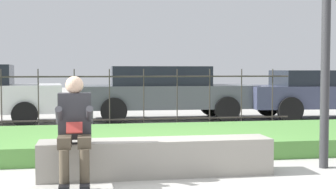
% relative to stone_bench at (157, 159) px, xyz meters
% --- Properties ---
extents(ground_plane, '(60.00, 60.00, 0.00)m').
position_rel_stone_bench_xyz_m(ground_plane, '(-0.02, 0.00, -0.20)').
color(ground_plane, '#B2AFA8').
extents(stone_bench, '(2.91, 0.51, 0.46)m').
position_rel_stone_bench_xyz_m(stone_bench, '(0.00, 0.00, 0.00)').
color(stone_bench, gray).
rests_on(stone_bench, ground_plane).
extents(person_seated_reader, '(0.42, 0.73, 1.26)m').
position_rel_stone_bench_xyz_m(person_seated_reader, '(-1.00, -0.29, 0.48)').
color(person_seated_reader, black).
rests_on(person_seated_reader, ground_plane).
extents(grass_berm, '(9.32, 2.73, 0.27)m').
position_rel_stone_bench_xyz_m(grass_berm, '(-0.02, 2.06, -0.07)').
color(grass_berm, '#569342').
rests_on(grass_berm, ground_plane).
extents(iron_fence, '(7.32, 0.03, 1.35)m').
position_rel_stone_bench_xyz_m(iron_fence, '(-0.02, 4.19, 0.51)').
color(iron_fence, '#332D28').
rests_on(iron_fence, ground_plane).
extents(car_parked_center, '(4.66, 2.00, 1.42)m').
position_rel_stone_bench_xyz_m(car_parked_center, '(1.20, 6.52, 0.56)').
color(car_parked_center, '#4C5156').
rests_on(car_parked_center, ground_plane).
extents(car_parked_right, '(4.65, 2.03, 1.32)m').
position_rel_stone_bench_xyz_m(car_parked_right, '(5.60, 5.99, 0.51)').
color(car_parked_right, '#383D56').
rests_on(car_parked_right, ground_plane).
extents(street_lamp, '(0.28, 0.28, 3.60)m').
position_rel_stone_bench_xyz_m(street_lamp, '(2.31, 0.06, 2.04)').
color(street_lamp, '#2D2D30').
rests_on(street_lamp, ground_plane).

